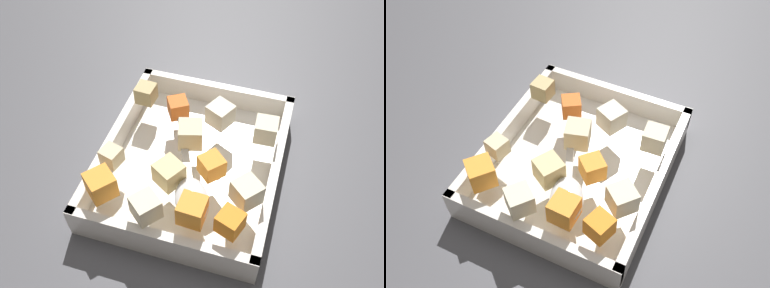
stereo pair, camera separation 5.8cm
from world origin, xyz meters
TOP-DOWN VIEW (x-y plane):
  - ground_plane at (0.00, 0.00)m, footprint 4.00×4.00m
  - baking_dish at (0.00, 0.01)m, footprint 0.28×0.24m
  - carrot_chunk_near_spoon at (0.10, 0.04)m, footprint 0.03×0.03m
  - carrot_chunk_heap_side at (0.03, 0.04)m, footprint 0.04×0.04m
  - carrot_chunk_near_left at (-0.06, -0.03)m, footprint 0.04×0.04m
  - carrot_chunk_corner_nw at (0.10, -0.08)m, footprint 0.05×0.05m
  - carrot_chunk_far_left at (0.11, 0.08)m, footprint 0.04×0.04m
  - potato_chunk_corner_sw at (0.06, -0.01)m, footprint 0.04×0.04m
  - potato_chunk_mid_right at (-0.01, -0.00)m, footprint 0.04×0.04m
  - potato_chunk_rim_edge at (-0.07, -0.09)m, footprint 0.03×0.03m
  - potato_chunk_near_right at (0.05, -0.09)m, footprint 0.03×0.03m
  - potato_chunk_far_right at (0.06, 0.09)m, footprint 0.04×0.04m
  - potato_chunk_center at (0.12, -0.02)m, footprint 0.04×0.04m
  - potato_chunk_front_center at (-0.05, 0.10)m, footprint 0.03×0.03m
  - parsnip_chunk_corner_se at (-0.06, 0.03)m, footprint 0.04×0.04m
  - serving_spoon at (0.07, 0.03)m, footprint 0.22×0.11m

SIDE VIEW (x-z plane):
  - ground_plane at x=0.00m, z-range 0.00..0.00m
  - baking_dish at x=0.00m, z-range -0.01..0.04m
  - serving_spoon at x=0.07m, z-range 0.05..0.07m
  - potato_chunk_near_right at x=0.05m, z-range 0.05..0.07m
  - carrot_chunk_near_left at x=-0.06m, z-range 0.05..0.08m
  - potato_chunk_rim_edge at x=-0.07m, z-range 0.05..0.08m
  - carrot_chunk_far_left at x=0.11m, z-range 0.05..0.08m
  - carrot_chunk_heap_side at x=0.03m, z-range 0.05..0.08m
  - potato_chunk_center at x=0.12m, z-range 0.05..0.08m
  - potato_chunk_front_center at x=-0.05m, z-range 0.05..0.08m
  - parsnip_chunk_corner_se at x=-0.06m, z-range 0.05..0.08m
  - potato_chunk_far_right at x=0.06m, z-range 0.05..0.08m
  - carrot_chunk_near_spoon at x=0.10m, z-range 0.05..0.08m
  - potato_chunk_corner_sw at x=0.06m, z-range 0.05..0.08m
  - carrot_chunk_corner_nw at x=0.10m, z-range 0.05..0.08m
  - potato_chunk_mid_right at x=-0.01m, z-range 0.05..0.08m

